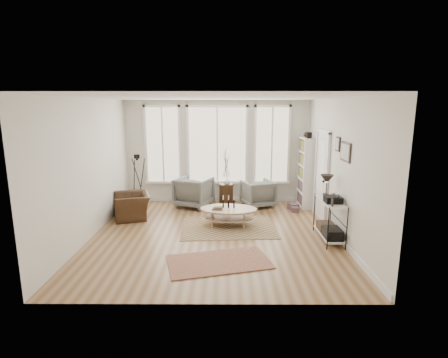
{
  "coord_description": "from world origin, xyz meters",
  "views": [
    {
      "loc": [
        0.24,
        -7.18,
        2.71
      ],
      "look_at": [
        0.2,
        0.6,
        1.1
      ],
      "focal_mm": 28.0,
      "sensor_mm": 36.0,
      "label": 1
    }
  ],
  "objects_px": {
    "side_table": "(226,177)",
    "accent_chair": "(132,206)",
    "armchair_left": "(194,192)",
    "coffee_table": "(228,212)",
    "armchair_right": "(258,193)",
    "low_shelf": "(330,216)",
    "bookcase": "(306,172)"
  },
  "relations": [
    {
      "from": "armchair_left",
      "to": "side_table",
      "type": "bearing_deg",
      "value": -143.72
    },
    {
      "from": "side_table",
      "to": "armchair_left",
      "type": "bearing_deg",
      "value": -165.53
    },
    {
      "from": "bookcase",
      "to": "coffee_table",
      "type": "relative_size",
      "value": 1.5
    },
    {
      "from": "coffee_table",
      "to": "side_table",
      "type": "xyz_separation_m",
      "value": [
        -0.04,
        1.82,
        0.47
      ]
    },
    {
      "from": "low_shelf",
      "to": "armchair_left",
      "type": "relative_size",
      "value": 1.44
    },
    {
      "from": "armchair_left",
      "to": "accent_chair",
      "type": "bearing_deg",
      "value": 57.19
    },
    {
      "from": "bookcase",
      "to": "low_shelf",
      "type": "height_order",
      "value": "bookcase"
    },
    {
      "from": "accent_chair",
      "to": "armchair_right",
      "type": "bearing_deg",
      "value": 90.46
    },
    {
      "from": "coffee_table",
      "to": "accent_chair",
      "type": "bearing_deg",
      "value": 166.61
    },
    {
      "from": "armchair_right",
      "to": "coffee_table",
      "type": "bearing_deg",
      "value": 43.17
    },
    {
      "from": "bookcase",
      "to": "armchair_left",
      "type": "relative_size",
      "value": 2.27
    },
    {
      "from": "low_shelf",
      "to": "armchair_left",
      "type": "distance_m",
      "value": 3.89
    },
    {
      "from": "coffee_table",
      "to": "side_table",
      "type": "bearing_deg",
      "value": 91.35
    },
    {
      "from": "bookcase",
      "to": "accent_chair",
      "type": "xyz_separation_m",
      "value": [
        -4.51,
        -1.09,
        -0.65
      ]
    },
    {
      "from": "coffee_table",
      "to": "armchair_right",
      "type": "xyz_separation_m",
      "value": [
        0.83,
        1.61,
        0.05
      ]
    },
    {
      "from": "armchair_left",
      "to": "accent_chair",
      "type": "distance_m",
      "value": 1.77
    },
    {
      "from": "low_shelf",
      "to": "side_table",
      "type": "bearing_deg",
      "value": 128.33
    },
    {
      "from": "coffee_table",
      "to": "side_table",
      "type": "height_order",
      "value": "side_table"
    },
    {
      "from": "bookcase",
      "to": "armchair_right",
      "type": "height_order",
      "value": "bookcase"
    },
    {
      "from": "bookcase",
      "to": "accent_chair",
      "type": "distance_m",
      "value": 4.69
    },
    {
      "from": "low_shelf",
      "to": "accent_chair",
      "type": "height_order",
      "value": "low_shelf"
    },
    {
      "from": "armchair_left",
      "to": "armchair_right",
      "type": "bearing_deg",
      "value": -157.42
    },
    {
      "from": "armchair_left",
      "to": "armchair_right",
      "type": "relative_size",
      "value": 1.12
    },
    {
      "from": "bookcase",
      "to": "side_table",
      "type": "height_order",
      "value": "bookcase"
    },
    {
      "from": "armchair_right",
      "to": "side_table",
      "type": "height_order",
      "value": "side_table"
    },
    {
      "from": "bookcase",
      "to": "armchair_right",
      "type": "xyz_separation_m",
      "value": [
        -1.31,
        -0.04,
        -0.59
      ]
    },
    {
      "from": "coffee_table",
      "to": "armchair_right",
      "type": "relative_size",
      "value": 1.69
    },
    {
      "from": "low_shelf",
      "to": "coffee_table",
      "type": "xyz_separation_m",
      "value": [
        -2.08,
        0.87,
        -0.19
      ]
    },
    {
      "from": "low_shelf",
      "to": "armchair_left",
      "type": "height_order",
      "value": "low_shelf"
    },
    {
      "from": "armchair_right",
      "to": "accent_chair",
      "type": "xyz_separation_m",
      "value": [
        -3.21,
        -1.05,
        -0.06
      ]
    },
    {
      "from": "side_table",
      "to": "accent_chair",
      "type": "distance_m",
      "value": 2.69
    },
    {
      "from": "coffee_table",
      "to": "accent_chair",
      "type": "xyz_separation_m",
      "value": [
        -2.38,
        0.57,
        -0.02
      ]
    }
  ]
}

